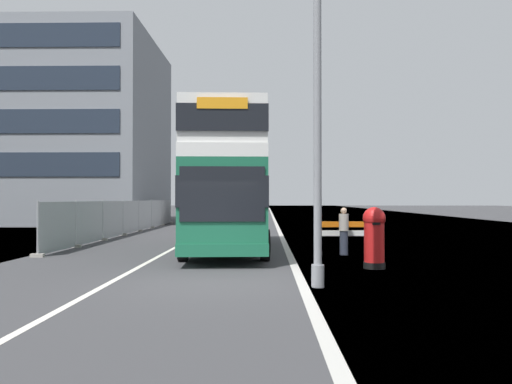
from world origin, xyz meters
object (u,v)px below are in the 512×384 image
at_px(double_decker_bus, 227,181).
at_px(car_receding_far, 216,207).
at_px(red_pillar_postbox, 374,235).
at_px(roadworks_barrier, 343,233).
at_px(pedestrian_at_kerb, 344,231).
at_px(car_receding_mid, 209,210).
at_px(car_oncoming_near, 193,211).
at_px(lamppost_foreground, 317,105).

xyz_separation_m(double_decker_bus, car_receding_far, (-3.76, 34.74, -1.58)).
distance_m(red_pillar_postbox, roadworks_barrier, 3.92).
height_order(red_pillar_postbox, pedestrian_at_kerb, red_pillar_postbox).
bearing_deg(car_receding_mid, double_decker_bus, -82.18).
bearing_deg(pedestrian_at_kerb, red_pillar_postbox, -84.71).
relative_size(car_oncoming_near, car_receding_mid, 1.02).
relative_size(lamppost_foreground, car_receding_far, 2.01).
relative_size(double_decker_bus, car_oncoming_near, 2.59).
bearing_deg(red_pillar_postbox, car_receding_far, 101.90).
distance_m(car_receding_mid, car_receding_far, 8.23).
height_order(car_receding_mid, pedestrian_at_kerb, car_receding_mid).
bearing_deg(double_decker_bus, red_pillar_postbox, -46.18).
bearing_deg(lamppost_foreground, car_receding_mid, 100.38).
relative_size(roadworks_barrier, car_receding_far, 0.45).
bearing_deg(car_receding_mid, lamppost_foreground, -79.62).
height_order(double_decker_bus, lamppost_foreground, lamppost_foreground).
bearing_deg(pedestrian_at_kerb, lamppost_foreground, -103.68).
bearing_deg(car_receding_far, double_decker_bus, -83.81).
xyz_separation_m(lamppost_foreground, car_receding_mid, (-6.29, 34.32, -3.08)).
bearing_deg(car_receding_far, car_oncoming_near, -91.51).
bearing_deg(roadworks_barrier, car_oncoming_near, 112.05).
xyz_separation_m(double_decker_bus, car_receding_mid, (-3.64, 26.51, -1.65)).
height_order(lamppost_foreground, pedestrian_at_kerb, lamppost_foreground).
xyz_separation_m(car_receding_mid, car_receding_far, (-0.12, 8.23, 0.08)).
height_order(red_pillar_postbox, car_oncoming_near, car_oncoming_near).
height_order(double_decker_bus, car_receding_far, double_decker_bus).
distance_m(lamppost_foreground, car_receding_mid, 35.03).
distance_m(red_pillar_postbox, car_receding_mid, 32.31).
relative_size(roadworks_barrier, pedestrian_at_kerb, 1.15).
xyz_separation_m(double_decker_bus, pedestrian_at_kerb, (4.24, -1.27, -1.81)).
distance_m(roadworks_barrier, pedestrian_at_kerb, 0.44).
xyz_separation_m(red_pillar_postbox, roadworks_barrier, (-0.28, 3.90, -0.21)).
relative_size(lamppost_foreground, car_receding_mid, 2.21).
height_order(red_pillar_postbox, car_receding_far, car_receding_far).
height_order(car_oncoming_near, car_receding_mid, car_oncoming_near).
relative_size(car_receding_mid, car_receding_far, 0.91).
bearing_deg(car_receding_mid, car_oncoming_near, -94.48).
bearing_deg(car_receding_mid, car_receding_far, 90.85).
xyz_separation_m(red_pillar_postbox, car_oncoming_near, (-8.71, 24.73, 0.10)).
bearing_deg(roadworks_barrier, pedestrian_at_kerb, -95.89).
bearing_deg(pedestrian_at_kerb, car_oncoming_near, 111.55).
xyz_separation_m(lamppost_foreground, roadworks_barrier, (1.64, 6.97, -3.34)).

